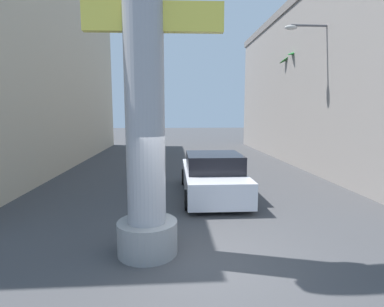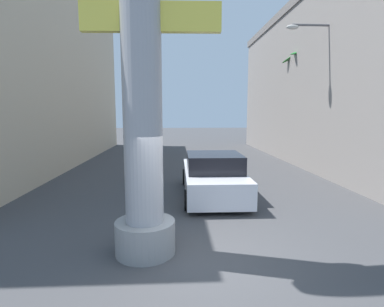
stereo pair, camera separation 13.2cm
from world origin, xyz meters
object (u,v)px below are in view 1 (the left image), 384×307
Objects in this scene: palm_tree_far_right at (268,95)px; pedestrian_mid_right at (319,154)px; neon_sign_pole at (144,45)px; palm_tree_mid_right at (298,93)px; street_lamp at (332,84)px; car_lead at (213,176)px.

palm_tree_far_right reaches higher than pedestrian_mid_right.
neon_sign_pole is at bearing -114.19° from palm_tree_far_right.
street_lamp is at bearing -92.99° from palm_tree_mid_right.
car_lead is at bearing -114.15° from palm_tree_far_right.
car_lead is 0.75× the size of palm_tree_far_right.
pedestrian_mid_right is (7.58, 7.73, -3.27)m from neon_sign_pole.
car_lead is (1.97, 4.36, -3.56)m from neon_sign_pole.
pedestrian_mid_right is (-0.20, 0.47, -3.25)m from street_lamp.
palm_tree_far_right is 12.39m from pedestrian_mid_right.
palm_tree_mid_right is 8.18m from palm_tree_far_right.
palm_tree_mid_right is (6.03, 7.06, 3.42)m from car_lead.
palm_tree_far_right is at bearing 65.85° from car_lead.
neon_sign_pole is 1.45× the size of palm_tree_mid_right.
pedestrian_mid_right reaches higher than car_lead.
car_lead is at bearing 65.65° from neon_sign_pole.
pedestrian_mid_right is at bearing 45.54° from neon_sign_pole.
neon_sign_pole is 1.98× the size of car_lead.
car_lead is at bearing -130.47° from palm_tree_mid_right.
neon_sign_pole is at bearing -136.99° from street_lamp.
palm_tree_mid_right reaches higher than palm_tree_far_right.
street_lamp is 1.05× the size of palm_tree_mid_right.
neon_sign_pole reaches higher than street_lamp.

